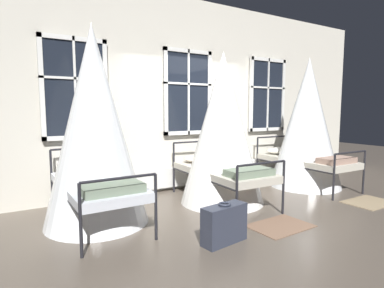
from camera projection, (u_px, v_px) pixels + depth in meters
ground at (228, 204)px, 5.06m from camera, size 20.79×20.79×0.00m
back_wall_with_windows at (185, 95)px, 6.05m from camera, size 9.64×0.10×3.60m
window_bank at (188, 135)px, 6.03m from camera, size 5.12×0.10×2.58m
cot_first at (95, 129)px, 4.11m from camera, size 1.37×1.94×2.62m
cot_second at (223, 131)px, 5.07m from camera, size 1.37×1.93×2.43m
cot_third at (307, 125)px, 6.15m from camera, size 1.37×1.93×2.52m
rug_second at (280, 226)px, 4.10m from camera, size 0.83×0.60×0.01m
rug_third at (369, 202)px, 5.14m from camera, size 0.80×0.57×0.01m
suitcase_dark at (224, 224)px, 3.57m from camera, size 0.58×0.29×0.47m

